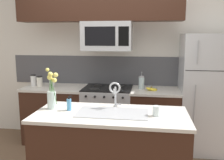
{
  "coord_description": "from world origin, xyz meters",
  "views": [
    {
      "loc": [
        0.63,
        -2.89,
        1.73
      ],
      "look_at": [
        0.16,
        0.27,
        1.16
      ],
      "focal_mm": 40.0,
      "sensor_mm": 36.0,
      "label": 1
    }
  ],
  "objects_px": {
    "banana_bunch": "(151,89)",
    "dish_soap_bottle": "(69,104)",
    "storage_jar_tall": "(33,80)",
    "flower_vase": "(52,95)",
    "sink_faucet": "(115,91)",
    "storage_jar_medium": "(40,81)",
    "microwave": "(107,36)",
    "french_press": "(141,82)",
    "drinking_glass": "(156,111)",
    "stove_range": "(108,116)",
    "storage_jar_short": "(52,83)",
    "refrigerator": "(207,93)"
  },
  "relations": [
    {
      "from": "banana_bunch",
      "to": "dish_soap_bottle",
      "type": "relative_size",
      "value": 1.15
    },
    {
      "from": "storage_jar_tall",
      "to": "flower_vase",
      "type": "bearing_deg",
      "value": -56.27
    },
    {
      "from": "storage_jar_tall",
      "to": "sink_faucet",
      "type": "distance_m",
      "value": 1.85
    },
    {
      "from": "storage_jar_medium",
      "to": "banana_bunch",
      "type": "relative_size",
      "value": 0.89
    },
    {
      "from": "microwave",
      "to": "sink_faucet",
      "type": "relative_size",
      "value": 2.43
    },
    {
      "from": "french_press",
      "to": "dish_soap_bottle",
      "type": "height_order",
      "value": "french_press"
    },
    {
      "from": "drinking_glass",
      "to": "french_press",
      "type": "bearing_deg",
      "value": 98.28
    },
    {
      "from": "stove_range",
      "to": "storage_jar_short",
      "type": "xyz_separation_m",
      "value": [
        -0.91,
        -0.03,
        0.52
      ]
    },
    {
      "from": "refrigerator",
      "to": "french_press",
      "type": "bearing_deg",
      "value": 177.67
    },
    {
      "from": "storage_jar_tall",
      "to": "french_press",
      "type": "distance_m",
      "value": 1.77
    },
    {
      "from": "storage_jar_short",
      "to": "storage_jar_medium",
      "type": "bearing_deg",
      "value": 171.01
    },
    {
      "from": "microwave",
      "to": "flower_vase",
      "type": "bearing_deg",
      "value": -111.02
    },
    {
      "from": "dish_soap_bottle",
      "to": "stove_range",
      "type": "bearing_deg",
      "value": 79.13
    },
    {
      "from": "stove_range",
      "to": "dish_soap_bottle",
      "type": "distance_m",
      "value": 1.34
    },
    {
      "from": "storage_jar_medium",
      "to": "dish_soap_bottle",
      "type": "bearing_deg",
      "value": -53.63
    },
    {
      "from": "storage_jar_medium",
      "to": "french_press",
      "type": "xyz_separation_m",
      "value": [
        1.66,
        0.05,
        0.02
      ]
    },
    {
      "from": "storage_jar_tall",
      "to": "storage_jar_short",
      "type": "bearing_deg",
      "value": -8.1
    },
    {
      "from": "flower_vase",
      "to": "dish_soap_bottle",
      "type": "bearing_deg",
      "value": -9.55
    },
    {
      "from": "stove_range",
      "to": "sink_faucet",
      "type": "bearing_deg",
      "value": -76.16
    },
    {
      "from": "refrigerator",
      "to": "dish_soap_bottle",
      "type": "distance_m",
      "value": 2.14
    },
    {
      "from": "stove_range",
      "to": "banana_bunch",
      "type": "relative_size",
      "value": 4.91
    },
    {
      "from": "french_press",
      "to": "drinking_glass",
      "type": "distance_m",
      "value": 1.35
    },
    {
      "from": "storage_jar_tall",
      "to": "storage_jar_short",
      "type": "height_order",
      "value": "storage_jar_tall"
    },
    {
      "from": "sink_faucet",
      "to": "dish_soap_bottle",
      "type": "distance_m",
      "value": 0.54
    },
    {
      "from": "french_press",
      "to": "drinking_glass",
      "type": "height_order",
      "value": "french_press"
    },
    {
      "from": "storage_jar_short",
      "to": "storage_jar_tall",
      "type": "bearing_deg",
      "value": 171.9
    },
    {
      "from": "storage_jar_short",
      "to": "microwave",
      "type": "bearing_deg",
      "value": 0.53
    },
    {
      "from": "banana_bunch",
      "to": "dish_soap_bottle",
      "type": "xyz_separation_m",
      "value": [
        -0.92,
        -1.15,
        0.05
      ]
    },
    {
      "from": "storage_jar_short",
      "to": "drinking_glass",
      "type": "height_order",
      "value": "storage_jar_short"
    },
    {
      "from": "stove_range",
      "to": "storage_jar_tall",
      "type": "xyz_separation_m",
      "value": [
        -1.25,
        0.02,
        0.54
      ]
    },
    {
      "from": "storage_jar_medium",
      "to": "flower_vase",
      "type": "height_order",
      "value": "flower_vase"
    },
    {
      "from": "stove_range",
      "to": "refrigerator",
      "type": "xyz_separation_m",
      "value": [
        1.51,
        0.02,
        0.42
      ]
    },
    {
      "from": "storage_jar_short",
      "to": "banana_bunch",
      "type": "relative_size",
      "value": 0.74
    },
    {
      "from": "refrigerator",
      "to": "drinking_glass",
      "type": "height_order",
      "value": "refrigerator"
    },
    {
      "from": "storage_jar_short",
      "to": "dish_soap_bottle",
      "type": "bearing_deg",
      "value": -60.35
    },
    {
      "from": "storage_jar_tall",
      "to": "storage_jar_medium",
      "type": "distance_m",
      "value": 0.11
    },
    {
      "from": "stove_range",
      "to": "flower_vase",
      "type": "xyz_separation_m",
      "value": [
        -0.45,
        -1.18,
        0.61
      ]
    },
    {
      "from": "microwave",
      "to": "drinking_glass",
      "type": "xyz_separation_m",
      "value": [
        0.72,
        -1.25,
        -0.76
      ]
    },
    {
      "from": "storage_jar_short",
      "to": "dish_soap_bottle",
      "type": "height_order",
      "value": "dish_soap_bottle"
    },
    {
      "from": "storage_jar_short",
      "to": "drinking_glass",
      "type": "bearing_deg",
      "value": -37.4
    },
    {
      "from": "stove_range",
      "to": "sink_faucet",
      "type": "height_order",
      "value": "sink_faucet"
    },
    {
      "from": "microwave",
      "to": "storage_jar_medium",
      "type": "bearing_deg",
      "value": 178.63
    },
    {
      "from": "storage_jar_short",
      "to": "banana_bunch",
      "type": "xyz_separation_m",
      "value": [
        1.59,
        -0.03,
        -0.05
      ]
    },
    {
      "from": "storage_jar_tall",
      "to": "dish_soap_bottle",
      "type": "distance_m",
      "value": 1.6
    },
    {
      "from": "banana_bunch",
      "to": "drinking_glass",
      "type": "height_order",
      "value": "drinking_glass"
    },
    {
      "from": "microwave",
      "to": "drinking_glass",
      "type": "relative_size",
      "value": 6.95
    },
    {
      "from": "dish_soap_bottle",
      "to": "banana_bunch",
      "type": "bearing_deg",
      "value": 51.57
    },
    {
      "from": "storage_jar_short",
      "to": "refrigerator",
      "type": "bearing_deg",
      "value": 1.17
    },
    {
      "from": "microwave",
      "to": "sink_faucet",
      "type": "distance_m",
      "value": 1.23
    },
    {
      "from": "french_press",
      "to": "dish_soap_bottle",
      "type": "xyz_separation_m",
      "value": [
        -0.76,
        -1.28,
        -0.03
      ]
    }
  ]
}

